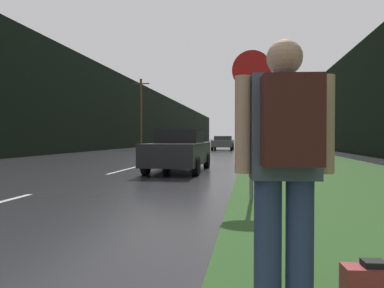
# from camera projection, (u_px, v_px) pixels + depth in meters

# --- Properties ---
(grass_verge) EXTENTS (6.00, 240.00, 0.02)m
(grass_verge) POSITION_uv_depth(u_px,v_px,m) (272.00, 148.00, 38.91)
(grass_verge) COLOR #2D5123
(grass_verge) RESTS_ON ground_plane
(lane_stripe_c) EXTENTS (0.12, 3.00, 0.01)m
(lane_stripe_c) POSITION_uv_depth(u_px,v_px,m) (124.00, 170.00, 12.68)
(lane_stripe_c) COLOR silver
(lane_stripe_c) RESTS_ON ground_plane
(lane_stripe_d) EXTENTS (0.12, 3.00, 0.01)m
(lane_stripe_d) POSITION_uv_depth(u_px,v_px,m) (168.00, 159.00, 19.58)
(lane_stripe_d) COLOR silver
(lane_stripe_d) RESTS_ON ground_plane
(lane_stripe_e) EXTENTS (0.12, 3.00, 0.01)m
(lane_stripe_e) POSITION_uv_depth(u_px,v_px,m) (189.00, 153.00, 26.48)
(lane_stripe_e) COLOR silver
(lane_stripe_e) RESTS_ON ground_plane
(treeline_far_side) EXTENTS (2.00, 140.00, 8.18)m
(treeline_far_side) POSITION_uv_depth(u_px,v_px,m) (150.00, 119.00, 51.56)
(treeline_far_side) COLOR black
(treeline_far_side) RESTS_ON ground_plane
(treeline_near_side) EXTENTS (2.00, 140.00, 7.88)m
(treeline_near_side) POSITION_uv_depth(u_px,v_px,m) (312.00, 118.00, 47.71)
(treeline_near_side) COLOR black
(treeline_near_side) RESTS_ON ground_plane
(utility_pole_far) EXTENTS (1.80, 0.24, 7.32)m
(utility_pole_far) POSITION_uv_depth(u_px,v_px,m) (141.00, 113.00, 35.57)
(utility_pole_far) COLOR #4C3823
(utility_pole_far) RESTS_ON ground_plane
(stop_sign) EXTENTS (0.74, 0.07, 2.86)m
(stop_sign) POSITION_uv_depth(u_px,v_px,m) (252.00, 106.00, 6.47)
(stop_sign) COLOR slate
(stop_sign) RESTS_ON ground_plane
(hitchhiker_with_backpack) EXTENTS (0.64, 0.46, 1.84)m
(hitchhiker_with_backpack) POSITION_uv_depth(u_px,v_px,m) (285.00, 161.00, 2.19)
(hitchhiker_with_backpack) COLOR navy
(hitchhiker_with_backpack) RESTS_ON ground_plane
(car_passing_near) EXTENTS (1.85, 4.53, 1.49)m
(car_passing_near) POSITION_uv_depth(u_px,v_px,m) (180.00, 150.00, 12.36)
(car_passing_near) COLOR black
(car_passing_near) RESTS_ON ground_plane
(car_passing_far) EXTENTS (1.97, 4.37, 1.36)m
(car_passing_far) POSITION_uv_depth(u_px,v_px,m) (223.00, 143.00, 33.03)
(car_passing_far) COLOR #4C514C
(car_passing_far) RESTS_ON ground_plane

